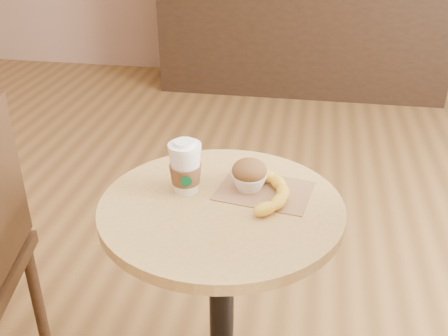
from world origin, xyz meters
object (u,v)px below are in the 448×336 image
object	(u,v)px
muffin	(249,175)
banana	(264,190)
cafe_table	(221,280)
coffee_cup	(185,169)

from	to	relation	value
muffin	banana	size ratio (longest dim) A/B	0.39
banana	muffin	bearing A→B (deg)	129.51
cafe_table	muffin	world-z (taller)	muffin
coffee_cup	banana	size ratio (longest dim) A/B	0.59
cafe_table	coffee_cup	bearing A→B (deg)	155.28
cafe_table	coffee_cup	distance (m)	0.33
cafe_table	coffee_cup	xyz separation A→B (m)	(-0.10, 0.05, 0.31)
muffin	banana	xyz separation A→B (m)	(0.04, -0.03, -0.02)
cafe_table	muffin	bearing A→B (deg)	53.33
coffee_cup	banana	distance (m)	0.21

